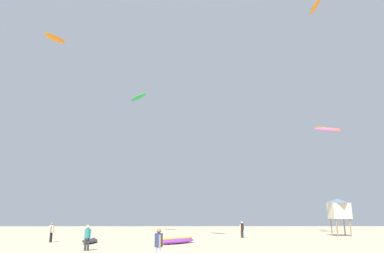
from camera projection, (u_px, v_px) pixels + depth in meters
The scene contains 11 objects.
person_foreground at pixel (159, 244), 16.82m from camera, with size 0.39×0.54×1.73m.
person_midground at pixel (52, 231), 30.74m from camera, with size 0.38×0.55×1.67m.
person_left at pixel (242, 228), 36.52m from camera, with size 0.47×0.37×1.65m.
person_right at pixel (87, 236), 23.66m from camera, with size 0.52×0.38×1.67m.
kite_grounded_near at pixel (177, 241), 29.10m from camera, with size 3.61×3.82×0.52m.
kite_grounded_mid at pixel (90, 241), 29.61m from camera, with size 1.17×3.62×0.47m.
lifeguard_tower at pixel (339, 208), 39.67m from camera, with size 2.30×2.30×4.15m.
kite_aloft_1 at pixel (315, 6), 41.47m from camera, with size 1.05×3.38×0.79m.
kite_aloft_2 at pixel (328, 130), 44.47m from camera, with size 4.08×2.17×0.81m.
kite_aloft_3 at pixel (55, 38), 49.45m from camera, with size 2.64×3.31×0.74m.
kite_aloft_4 at pixel (138, 97), 47.79m from camera, with size 3.06×3.74×0.65m.
Camera 1 is at (-0.30, -13.81, 2.39)m, focal length 32.60 mm.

